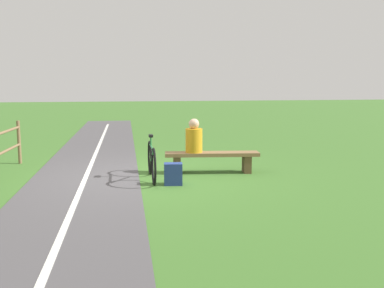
# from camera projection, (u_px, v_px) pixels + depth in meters

# --- Properties ---
(ground_plane) EXTENTS (80.00, 80.00, 0.00)m
(ground_plane) POSITION_uv_depth(u_px,v_px,m) (141.00, 177.00, 8.95)
(ground_plane) COLOR #3D6B28
(paved_path) EXTENTS (3.18, 36.05, 0.02)m
(paved_path) POSITION_uv_depth(u_px,v_px,m) (53.00, 255.00, 4.83)
(paved_path) COLOR #4C494C
(paved_path) RESTS_ON ground_plane
(path_centre_line) EXTENTS (0.96, 31.99, 0.00)m
(path_centre_line) POSITION_uv_depth(u_px,v_px,m) (53.00, 254.00, 4.83)
(path_centre_line) COLOR silver
(path_centre_line) RESTS_ON paved_path
(bench) EXTENTS (2.11, 0.65, 0.46)m
(bench) POSITION_uv_depth(u_px,v_px,m) (212.00, 158.00, 9.30)
(bench) COLOR brown
(bench) RESTS_ON ground_plane
(person_seated) EXTENTS (0.41, 0.41, 0.75)m
(person_seated) POSITION_uv_depth(u_px,v_px,m) (194.00, 138.00, 9.21)
(person_seated) COLOR orange
(person_seated) RESTS_ON bench
(bicycle) EXTENTS (0.08, 1.76, 0.92)m
(bicycle) POSITION_uv_depth(u_px,v_px,m) (152.00, 161.00, 8.63)
(bicycle) COLOR black
(bicycle) RESTS_ON ground_plane
(backpack) EXTENTS (0.38, 0.32, 0.43)m
(backpack) POSITION_uv_depth(u_px,v_px,m) (173.00, 174.00, 8.21)
(backpack) COLOR navy
(backpack) RESTS_ON ground_plane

